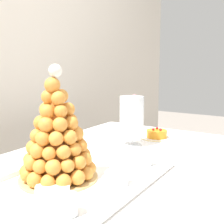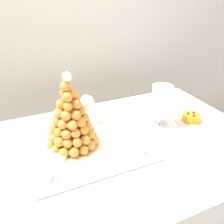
{
  "view_description": "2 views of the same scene",
  "coord_description": "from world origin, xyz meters",
  "px_view_note": "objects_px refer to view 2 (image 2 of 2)",
  "views": [
    {
      "loc": [
        -0.98,
        -0.57,
        1.18
      ],
      "look_at": [
        -0.01,
        0.04,
        1.0
      ],
      "focal_mm": 46.7,
      "sensor_mm": 36.0,
      "label": 1
    },
    {
      "loc": [
        -0.52,
        -0.88,
        1.51
      ],
      "look_at": [
        -0.12,
        -0.0,
        0.99
      ],
      "focal_mm": 37.89,
      "sensor_mm": 36.0,
      "label": 2
    }
  ],
  "objects_px": {
    "croquembouche": "(71,119)",
    "fruit_tart_plate": "(191,119)",
    "creme_brulee_ramekin": "(56,156)",
    "macaron_goblet": "(162,101)",
    "dessert_cup_mid_left": "(100,161)",
    "serving_tray": "(89,150)",
    "dessert_cup_left": "(46,174)",
    "dessert_cup_centre": "(141,147)",
    "wine_glass": "(87,103)"
  },
  "relations": [
    {
      "from": "macaron_goblet",
      "to": "dessert_cup_left",
      "type": "bearing_deg",
      "value": -164.56
    },
    {
      "from": "dessert_cup_mid_left",
      "to": "fruit_tart_plate",
      "type": "bearing_deg",
      "value": 13.45
    },
    {
      "from": "serving_tray",
      "to": "dessert_cup_mid_left",
      "type": "distance_m",
      "value": 0.14
    },
    {
      "from": "dessert_cup_centre",
      "to": "creme_brulee_ramekin",
      "type": "height_order",
      "value": "dessert_cup_centre"
    },
    {
      "from": "macaron_goblet",
      "to": "dessert_cup_mid_left",
      "type": "bearing_deg",
      "value": -155.87
    },
    {
      "from": "fruit_tart_plate",
      "to": "croquembouche",
      "type": "bearing_deg",
      "value": 176.38
    },
    {
      "from": "dessert_cup_left",
      "to": "wine_glass",
      "type": "bearing_deg",
      "value": 50.13
    },
    {
      "from": "croquembouche",
      "to": "dessert_cup_left",
      "type": "xyz_separation_m",
      "value": [
        -0.16,
        -0.18,
        -0.12
      ]
    },
    {
      "from": "macaron_goblet",
      "to": "wine_glass",
      "type": "distance_m",
      "value": 0.41
    },
    {
      "from": "wine_glass",
      "to": "macaron_goblet",
      "type": "bearing_deg",
      "value": -25.02
    },
    {
      "from": "croquembouche",
      "to": "macaron_goblet",
      "type": "relative_size",
      "value": 1.5
    },
    {
      "from": "dessert_cup_mid_left",
      "to": "macaron_goblet",
      "type": "relative_size",
      "value": 0.23
    },
    {
      "from": "serving_tray",
      "to": "wine_glass",
      "type": "distance_m",
      "value": 0.29
    },
    {
      "from": "macaron_goblet",
      "to": "fruit_tart_plate",
      "type": "xyz_separation_m",
      "value": [
        0.19,
        -0.05,
        -0.13
      ]
    },
    {
      "from": "dessert_cup_left",
      "to": "fruit_tart_plate",
      "type": "height_order",
      "value": "dessert_cup_left"
    },
    {
      "from": "dessert_cup_centre",
      "to": "fruit_tart_plate",
      "type": "bearing_deg",
      "value": 17.78
    },
    {
      "from": "macaron_goblet",
      "to": "fruit_tart_plate",
      "type": "relative_size",
      "value": 1.33
    },
    {
      "from": "dessert_cup_left",
      "to": "macaron_goblet",
      "type": "bearing_deg",
      "value": 15.44
    },
    {
      "from": "dessert_cup_left",
      "to": "serving_tray",
      "type": "bearing_deg",
      "value": 27.93
    },
    {
      "from": "serving_tray",
      "to": "dessert_cup_left",
      "type": "distance_m",
      "value": 0.25
    },
    {
      "from": "dessert_cup_mid_left",
      "to": "wine_glass",
      "type": "bearing_deg",
      "value": 78.76
    },
    {
      "from": "creme_brulee_ramekin",
      "to": "wine_glass",
      "type": "relative_size",
      "value": 0.56
    },
    {
      "from": "dessert_cup_left",
      "to": "macaron_goblet",
      "type": "distance_m",
      "value": 0.71
    },
    {
      "from": "macaron_goblet",
      "to": "wine_glass",
      "type": "xyz_separation_m",
      "value": [
        -0.37,
        0.17,
        -0.02
      ]
    },
    {
      "from": "dessert_cup_left",
      "to": "dessert_cup_centre",
      "type": "relative_size",
      "value": 0.93
    },
    {
      "from": "fruit_tart_plate",
      "to": "dessert_cup_centre",
      "type": "bearing_deg",
      "value": -162.22
    },
    {
      "from": "croquembouche",
      "to": "dessert_cup_mid_left",
      "type": "distance_m",
      "value": 0.24
    },
    {
      "from": "serving_tray",
      "to": "creme_brulee_ramekin",
      "type": "xyz_separation_m",
      "value": [
        -0.16,
        -0.0,
        0.02
      ]
    },
    {
      "from": "serving_tray",
      "to": "creme_brulee_ramekin",
      "type": "bearing_deg",
      "value": -178.85
    },
    {
      "from": "dessert_cup_mid_left",
      "to": "dessert_cup_centre",
      "type": "xyz_separation_m",
      "value": [
        0.22,
        0.02,
        -0.0
      ]
    },
    {
      "from": "fruit_tart_plate",
      "to": "serving_tray",
      "type": "bearing_deg",
      "value": -178.17
    },
    {
      "from": "creme_brulee_ramekin",
      "to": "macaron_goblet",
      "type": "height_order",
      "value": "macaron_goblet"
    },
    {
      "from": "serving_tray",
      "to": "dessert_cup_mid_left",
      "type": "relative_size",
      "value": 10.03
    },
    {
      "from": "dessert_cup_left",
      "to": "dessert_cup_mid_left",
      "type": "bearing_deg",
      "value": -3.6
    },
    {
      "from": "creme_brulee_ramekin",
      "to": "dessert_cup_centre",
      "type": "bearing_deg",
      "value": -16.35
    },
    {
      "from": "serving_tray",
      "to": "dessert_cup_centre",
      "type": "xyz_separation_m",
      "value": [
        0.22,
        -0.11,
        0.03
      ]
    },
    {
      "from": "dessert_cup_centre",
      "to": "fruit_tart_plate",
      "type": "distance_m",
      "value": 0.44
    },
    {
      "from": "serving_tray",
      "to": "wine_glass",
      "type": "height_order",
      "value": "wine_glass"
    },
    {
      "from": "dessert_cup_mid_left",
      "to": "dessert_cup_centre",
      "type": "distance_m",
      "value": 0.22
    },
    {
      "from": "serving_tray",
      "to": "fruit_tart_plate",
      "type": "xyz_separation_m",
      "value": [
        0.64,
        0.02,
        0.01
      ]
    },
    {
      "from": "croquembouche",
      "to": "dessert_cup_centre",
      "type": "xyz_separation_m",
      "value": [
        0.28,
        -0.18,
        -0.12
      ]
    },
    {
      "from": "serving_tray",
      "to": "macaron_goblet",
      "type": "height_order",
      "value": "macaron_goblet"
    },
    {
      "from": "dessert_cup_mid_left",
      "to": "macaron_goblet",
      "type": "bearing_deg",
      "value": 24.13
    },
    {
      "from": "croquembouche",
      "to": "fruit_tart_plate",
      "type": "distance_m",
      "value": 0.72
    },
    {
      "from": "dessert_cup_centre",
      "to": "creme_brulee_ramekin",
      "type": "distance_m",
      "value": 0.4
    },
    {
      "from": "fruit_tart_plate",
      "to": "wine_glass",
      "type": "distance_m",
      "value": 0.62
    },
    {
      "from": "croquembouche",
      "to": "dessert_cup_mid_left",
      "type": "xyz_separation_m",
      "value": [
        0.06,
        -0.2,
        -0.12
      ]
    },
    {
      "from": "dessert_cup_mid_left",
      "to": "wine_glass",
      "type": "distance_m",
      "value": 0.4
    },
    {
      "from": "dessert_cup_mid_left",
      "to": "creme_brulee_ramekin",
      "type": "xyz_separation_m",
      "value": [
        -0.16,
        0.13,
        -0.01
      ]
    },
    {
      "from": "dessert_cup_mid_left",
      "to": "serving_tray",
      "type": "bearing_deg",
      "value": 91.99
    }
  ]
}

